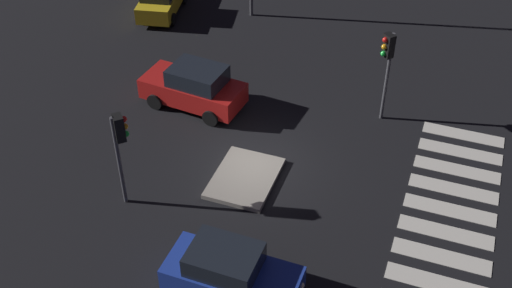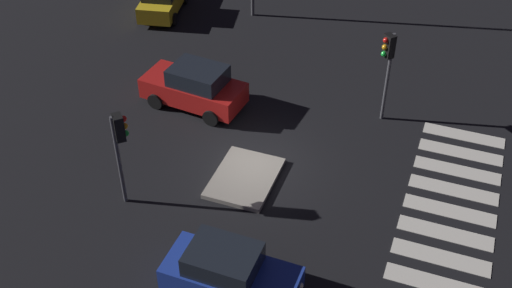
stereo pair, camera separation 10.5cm
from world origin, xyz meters
name	(u,v)px [view 1 (the left image)]	position (x,y,z in m)	size (l,w,h in m)	color
ground_plane	(256,164)	(0.00, 0.00, 0.00)	(80.00, 80.00, 0.00)	black
traffic_island	(245,178)	(-0.98, 0.09, 0.09)	(2.99, 2.25, 0.18)	gray
car_blue	(231,274)	(-5.99, -1.36, 0.89)	(2.02, 4.20, 1.81)	#1E389E
car_red	(194,87)	(2.78, 3.80, 0.94)	(2.42, 4.55, 1.92)	red
traffic_light_west	(120,138)	(-3.40, 3.59, 2.83)	(0.54, 0.53, 3.73)	#47474C
traffic_light_east	(387,56)	(4.51, -3.82, 3.04)	(0.53, 0.54, 4.00)	#47474C
crosswalk_near	(450,210)	(0.00, -7.29, 0.01)	(9.90, 3.20, 0.02)	silver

